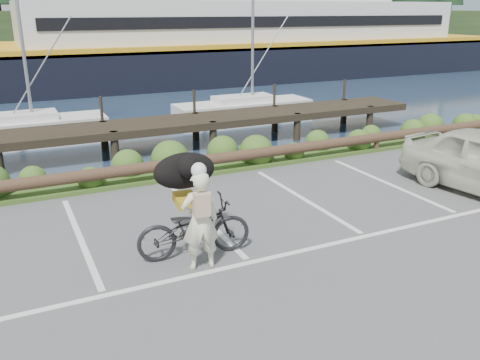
# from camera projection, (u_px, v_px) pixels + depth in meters

# --- Properties ---
(ground) EXTENTS (72.00, 72.00, 0.00)m
(ground) POSITION_uv_depth(u_px,v_px,m) (241.00, 254.00, 9.47)
(ground) COLOR #4D4D4F
(harbor_backdrop) EXTENTS (170.00, 160.00, 30.00)m
(harbor_backdrop) POSITION_uv_depth(u_px,v_px,m) (20.00, 39.00, 76.76)
(harbor_backdrop) COLOR #1C2D44
(harbor_backdrop) RESTS_ON ground
(vegetation_strip) EXTENTS (34.00, 1.60, 0.10)m
(vegetation_strip) POSITION_uv_depth(u_px,v_px,m) (158.00, 173.00, 13.98)
(vegetation_strip) COLOR #3D5B21
(vegetation_strip) RESTS_ON ground
(log_rail) EXTENTS (32.00, 0.30, 0.60)m
(log_rail) POSITION_uv_depth(u_px,v_px,m) (166.00, 182.00, 13.40)
(log_rail) COLOR #443021
(log_rail) RESTS_ON ground
(bicycle) EXTENTS (2.17, 0.98, 1.10)m
(bicycle) POSITION_uv_depth(u_px,v_px,m) (194.00, 228.00, 9.22)
(bicycle) COLOR black
(bicycle) RESTS_ON ground
(cyclist) EXTENTS (0.70, 0.50, 1.78)m
(cyclist) POSITION_uv_depth(u_px,v_px,m) (200.00, 221.00, 8.67)
(cyclist) COLOR #E8E6C5
(cyclist) RESTS_ON ground
(dog) EXTENTS (0.73, 1.26, 0.69)m
(dog) POSITION_uv_depth(u_px,v_px,m) (184.00, 171.00, 9.53)
(dog) COLOR black
(dog) RESTS_ON bicycle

